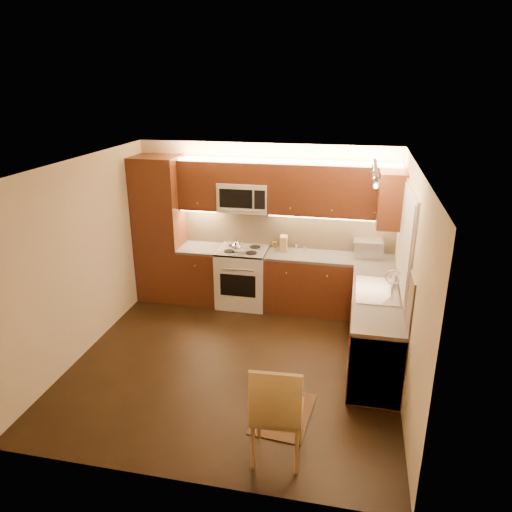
% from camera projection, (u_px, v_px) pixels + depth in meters
% --- Properties ---
extents(floor, '(4.00, 4.00, 0.01)m').
position_uv_depth(floor, '(236.00, 361.00, 6.19)').
color(floor, black).
rests_on(floor, ground).
extents(ceiling, '(4.00, 4.00, 0.01)m').
position_uv_depth(ceiling, '(232.00, 165.00, 5.32)').
color(ceiling, beige).
rests_on(ceiling, ground).
extents(wall_back, '(4.00, 0.01, 2.50)m').
position_uv_depth(wall_back, '(266.00, 224.00, 7.59)').
color(wall_back, beige).
rests_on(wall_back, ground).
extents(wall_front, '(4.00, 0.01, 2.50)m').
position_uv_depth(wall_front, '(173.00, 361.00, 3.92)').
color(wall_front, beige).
rests_on(wall_front, ground).
extents(wall_left, '(0.01, 4.00, 2.50)m').
position_uv_depth(wall_left, '(82.00, 259.00, 6.14)').
color(wall_left, beige).
rests_on(wall_left, ground).
extents(wall_right, '(0.01, 4.00, 2.50)m').
position_uv_depth(wall_right, '(409.00, 285.00, 5.37)').
color(wall_right, beige).
rests_on(wall_right, ground).
extents(pantry, '(0.70, 0.60, 2.30)m').
position_uv_depth(pantry, '(160.00, 229.00, 7.67)').
color(pantry, '#431C0E').
rests_on(pantry, floor).
extents(base_cab_back_left, '(0.62, 0.60, 0.86)m').
position_uv_depth(base_cab_back_left, '(201.00, 275.00, 7.79)').
color(base_cab_back_left, '#431C0E').
rests_on(base_cab_back_left, floor).
extents(counter_back_left, '(0.62, 0.60, 0.04)m').
position_uv_depth(counter_back_left, '(200.00, 248.00, 7.64)').
color(counter_back_left, '#3E3B38').
rests_on(counter_back_left, base_cab_back_left).
extents(base_cab_back_right, '(1.92, 0.60, 0.86)m').
position_uv_depth(base_cab_back_right, '(328.00, 285.00, 7.40)').
color(base_cab_back_right, '#431C0E').
rests_on(base_cab_back_right, floor).
extents(counter_back_right, '(1.92, 0.60, 0.04)m').
position_uv_depth(counter_back_right, '(330.00, 257.00, 7.24)').
color(counter_back_right, '#3E3B38').
rests_on(counter_back_right, base_cab_back_right).
extents(base_cab_right, '(0.60, 2.00, 0.86)m').
position_uv_depth(base_cab_right, '(374.00, 330.00, 6.08)').
color(base_cab_right, '#431C0E').
rests_on(base_cab_right, floor).
extents(counter_right, '(0.60, 2.00, 0.04)m').
position_uv_depth(counter_right, '(377.00, 297.00, 5.92)').
color(counter_right, '#3E3B38').
rests_on(counter_right, base_cab_right).
extents(dishwasher, '(0.58, 0.60, 0.84)m').
position_uv_depth(dishwasher, '(375.00, 360.00, 5.44)').
color(dishwasher, silver).
rests_on(dishwasher, floor).
extents(backsplash_back, '(3.30, 0.02, 0.60)m').
position_uv_depth(backsplash_back, '(288.00, 229.00, 7.53)').
color(backsplash_back, tan).
rests_on(backsplash_back, wall_back).
extents(backsplash_right, '(0.02, 2.00, 0.60)m').
position_uv_depth(backsplash_right, '(405.00, 275.00, 5.76)').
color(backsplash_right, tan).
rests_on(backsplash_right, wall_right).
extents(upper_cab_back_left, '(0.62, 0.35, 0.75)m').
position_uv_depth(upper_cab_back_left, '(200.00, 184.00, 7.41)').
color(upper_cab_back_left, '#431C0E').
rests_on(upper_cab_back_left, wall_back).
extents(upper_cab_back_right, '(1.92, 0.35, 0.75)m').
position_uv_depth(upper_cab_back_right, '(334.00, 190.00, 7.02)').
color(upper_cab_back_right, '#431C0E').
rests_on(upper_cab_back_right, wall_back).
extents(upper_cab_bridge, '(0.76, 0.35, 0.31)m').
position_uv_depth(upper_cab_bridge, '(244.00, 172.00, 7.20)').
color(upper_cab_bridge, '#431C0E').
rests_on(upper_cab_bridge, wall_back).
extents(upper_cab_right_corner, '(0.35, 0.50, 0.75)m').
position_uv_depth(upper_cab_right_corner, '(391.00, 200.00, 6.47)').
color(upper_cab_right_corner, '#431C0E').
rests_on(upper_cab_right_corner, wall_right).
extents(stove, '(0.76, 0.65, 0.92)m').
position_uv_depth(stove, '(243.00, 277.00, 7.63)').
color(stove, silver).
rests_on(stove, floor).
extents(microwave, '(0.76, 0.38, 0.44)m').
position_uv_depth(microwave, '(244.00, 197.00, 7.31)').
color(microwave, silver).
rests_on(microwave, wall_back).
extents(window_frame, '(0.03, 1.44, 1.24)m').
position_uv_depth(window_frame, '(407.00, 239.00, 5.76)').
color(window_frame, silver).
rests_on(window_frame, wall_right).
extents(window_blinds, '(0.02, 1.36, 1.16)m').
position_uv_depth(window_blinds, '(405.00, 239.00, 5.76)').
color(window_blinds, silver).
rests_on(window_blinds, wall_right).
extents(sink, '(0.52, 0.86, 0.15)m').
position_uv_depth(sink, '(378.00, 286.00, 6.03)').
color(sink, silver).
rests_on(sink, counter_right).
extents(faucet, '(0.20, 0.04, 0.30)m').
position_uv_depth(faucet, '(393.00, 281.00, 5.97)').
color(faucet, silver).
rests_on(faucet, counter_right).
extents(track_light_bar, '(0.04, 1.20, 0.03)m').
position_uv_depth(track_light_bar, '(376.00, 168.00, 5.41)').
color(track_light_bar, silver).
rests_on(track_light_bar, ceiling).
extents(kettle, '(0.19, 0.19, 0.20)m').
position_uv_depth(kettle, '(236.00, 246.00, 7.33)').
color(kettle, silver).
rests_on(kettle, stove).
extents(toaster_oven, '(0.44, 0.35, 0.25)m').
position_uv_depth(toaster_oven, '(368.00, 248.00, 7.19)').
color(toaster_oven, silver).
rests_on(toaster_oven, counter_back_right).
extents(knife_block, '(0.12, 0.18, 0.23)m').
position_uv_depth(knife_block, '(284.00, 243.00, 7.44)').
color(knife_block, tan).
rests_on(knife_block, counter_back_right).
extents(spice_jar_a, '(0.05, 0.05, 0.09)m').
position_uv_depth(spice_jar_a, '(296.00, 246.00, 7.55)').
color(spice_jar_a, silver).
rests_on(spice_jar_a, counter_back_right).
extents(spice_jar_b, '(0.06, 0.06, 0.09)m').
position_uv_depth(spice_jar_b, '(274.00, 244.00, 7.62)').
color(spice_jar_b, olive).
rests_on(spice_jar_b, counter_back_right).
extents(spice_jar_c, '(0.06, 0.06, 0.09)m').
position_uv_depth(spice_jar_c, '(304.00, 248.00, 7.44)').
color(spice_jar_c, silver).
rests_on(spice_jar_c, counter_back_right).
extents(spice_jar_d, '(0.05, 0.05, 0.09)m').
position_uv_depth(spice_jar_d, '(276.00, 244.00, 7.61)').
color(spice_jar_d, brown).
rests_on(spice_jar_d, counter_back_right).
extents(soap_bottle, '(0.10, 0.10, 0.17)m').
position_uv_depth(soap_bottle, '(396.00, 277.00, 6.26)').
color(soap_bottle, '#BCBCC0').
rests_on(soap_bottle, counter_right).
extents(rug, '(0.65, 0.90, 0.01)m').
position_uv_depth(rug, '(283.00, 414.00, 5.21)').
color(rug, black).
rests_on(rug, floor).
extents(dining_chair, '(0.49, 0.49, 1.06)m').
position_uv_depth(dining_chair, '(277.00, 409.00, 4.47)').
color(dining_chair, tan).
rests_on(dining_chair, floor).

